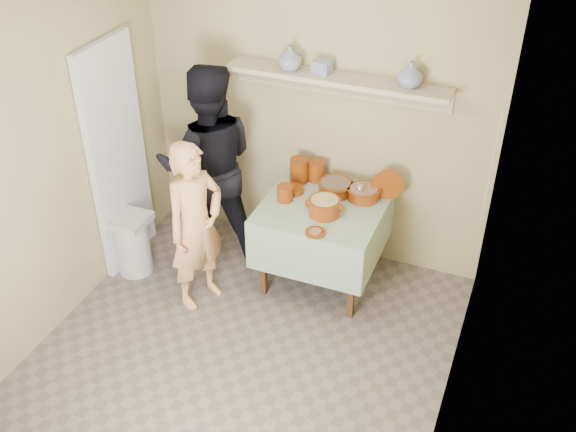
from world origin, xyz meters
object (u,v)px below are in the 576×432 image
at_px(person_helper, 209,165).
at_px(trash_bin, 132,244).
at_px(cazuela_rice, 324,206).
at_px(person_cook, 196,226).
at_px(serving_table, 323,216).

xyz_separation_m(person_helper, trash_bin, (-0.52, -0.51, -0.61)).
distance_m(cazuela_rice, trash_bin, 1.74).
height_order(person_cook, serving_table, person_cook).
bearing_deg(serving_table, trash_bin, -161.74).
bearing_deg(cazuela_rice, person_cook, -151.91).
xyz_separation_m(person_cook, person_helper, (-0.20, 0.62, 0.18)).
xyz_separation_m(person_cook, serving_table, (0.84, 0.62, -0.08)).
xyz_separation_m(person_helper, serving_table, (1.04, -0.00, -0.26)).
height_order(person_cook, trash_bin, person_cook).
bearing_deg(person_cook, person_helper, 39.59).
distance_m(person_helper, serving_table, 1.07).
bearing_deg(person_cook, trash_bin, 103.11).
bearing_deg(trash_bin, person_cook, -8.58).
height_order(person_helper, serving_table, person_helper).
bearing_deg(person_helper, person_cook, 78.47).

